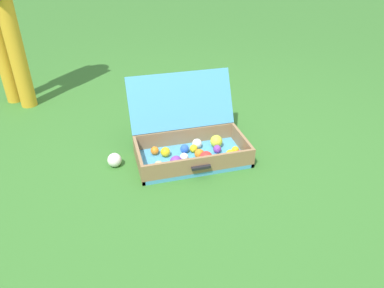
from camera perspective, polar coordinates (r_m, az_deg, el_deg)
ground_plane at (r=2.15m, az=-1.11°, el=-3.24°), size 16.00×16.00×0.00m
open_suitcase at (r=2.19m, az=-0.28°, el=0.58°), size 0.66×0.55×0.45m
stray_ball_on_grass at (r=2.16m, az=-12.26°, el=-2.51°), size 0.08×0.08×0.08m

